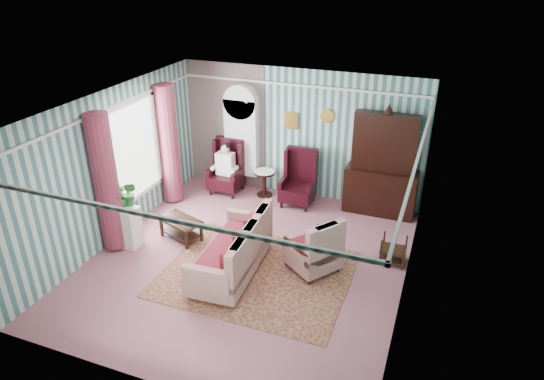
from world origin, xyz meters
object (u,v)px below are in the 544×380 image
at_px(dresser_hutch, 383,162).
at_px(wingback_left, 226,167).
at_px(nest_table, 393,250).
at_px(floral_armchair, 313,244).
at_px(coffee_table, 181,229).
at_px(round_side_table, 264,183).
at_px(wingback_right, 298,179).
at_px(sofa, 230,250).
at_px(bookcase, 242,143).
at_px(seated_woman, 226,169).
at_px(plant_stand, 125,226).

relative_size(dresser_hutch, wingback_left, 1.89).
xyz_separation_m(nest_table, floral_armchair, (-1.30, -0.70, 0.24)).
distance_m(floral_armchair, coffee_table, 2.71).
relative_size(round_side_table, floral_armchair, 0.59).
distance_m(wingback_right, sofa, 2.86).
bearing_deg(sofa, dresser_hutch, -36.79).
xyz_separation_m(bookcase, wingback_right, (1.50, -0.39, -0.50)).
distance_m(seated_woman, floral_armchair, 3.57).
bearing_deg(wingback_left, round_side_table, 9.46).
height_order(wingback_right, floral_armchair, wingback_right).
height_order(dresser_hutch, sofa, dresser_hutch).
bearing_deg(seated_woman, round_side_table, 9.46).
distance_m(round_side_table, plant_stand, 3.36).
bearing_deg(coffee_table, wingback_left, 91.99).
bearing_deg(wingback_right, floral_armchair, -65.64).
bearing_deg(floral_armchair, bookcase, 79.46).
height_order(seated_woman, nest_table, seated_woman).
distance_m(seated_woman, plant_stand, 2.87).
xyz_separation_m(dresser_hutch, plant_stand, (-4.30, -3.02, -0.78)).
bearing_deg(round_side_table, sofa, -79.58).
xyz_separation_m(seated_woman, coffee_table, (0.08, -2.20, -0.37)).
relative_size(wingback_left, floral_armchair, 1.24).
relative_size(wingback_left, wingback_right, 1.00).
relative_size(wingback_right, round_side_table, 2.08).
bearing_deg(floral_armchair, nest_table, -25.91).
bearing_deg(round_side_table, seated_woman, -170.54).
distance_m(wingback_right, coffee_table, 2.79).
relative_size(dresser_hutch, seated_woman, 2.00).
distance_m(round_side_table, coffee_table, 2.49).
bearing_deg(wingback_right, dresser_hutch, 8.77).
xyz_separation_m(seated_woman, nest_table, (4.07, -1.55, -0.32)).
xyz_separation_m(wingback_left, plant_stand, (-0.80, -2.75, -0.22)).
bearing_deg(wingback_left, wingback_right, 0.00).
relative_size(seated_woman, sofa, 0.58).
bearing_deg(wingback_left, seated_woman, 0.00).
xyz_separation_m(seated_woman, plant_stand, (-0.80, -2.75, -0.19)).
bearing_deg(bookcase, round_side_table, -20.27).
xyz_separation_m(dresser_hutch, coffee_table, (-3.42, -2.47, -0.96)).
distance_m(wingback_left, nest_table, 4.37).
distance_m(nest_table, sofa, 2.92).
relative_size(seated_woman, plant_stand, 1.47).
bearing_deg(sofa, nest_table, -67.22).
bearing_deg(bookcase, wingback_left, -122.66).
distance_m(bookcase, wingback_left, 0.68).
bearing_deg(round_side_table, wingback_right, -10.01).
bearing_deg(wingback_left, bookcase, 57.34).
height_order(dresser_hutch, floral_armchair, dresser_hutch).
relative_size(round_side_table, plant_stand, 0.75).
bearing_deg(bookcase, sofa, -69.61).
bearing_deg(coffee_table, round_side_table, 70.67).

